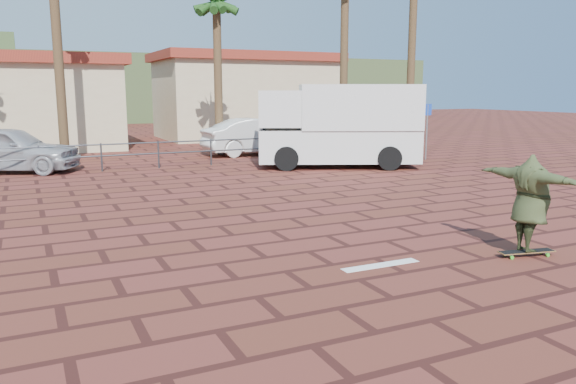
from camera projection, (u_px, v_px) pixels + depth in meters
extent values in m
plane|color=maroon|center=(309.00, 252.00, 9.94)|extent=(120.00, 120.00, 0.00)
cube|color=white|center=(381.00, 265.00, 9.16)|extent=(1.40, 0.22, 0.01)
cylinder|color=#47494F|center=(40.00, 160.00, 18.85)|extent=(0.06, 0.06, 1.00)
cylinder|color=#47494F|center=(102.00, 157.00, 19.69)|extent=(0.06, 0.06, 1.00)
cylinder|color=#47494F|center=(159.00, 155.00, 20.53)|extent=(0.06, 0.06, 1.00)
cylinder|color=#47494F|center=(211.00, 152.00, 21.37)|extent=(0.06, 0.06, 1.00)
cylinder|color=#47494F|center=(260.00, 150.00, 22.21)|extent=(0.06, 0.06, 1.00)
cylinder|color=#47494F|center=(305.00, 148.00, 23.05)|extent=(0.06, 0.06, 1.00)
cylinder|color=#47494F|center=(346.00, 146.00, 23.89)|extent=(0.06, 0.06, 1.00)
cylinder|color=#47494F|center=(385.00, 144.00, 24.72)|extent=(0.06, 0.06, 1.00)
cylinder|color=#47494F|center=(422.00, 142.00, 25.56)|extent=(0.06, 0.06, 1.00)
cylinder|color=#47494F|center=(158.00, 142.00, 20.45)|extent=(24.00, 0.05, 0.05)
cylinder|color=#47494F|center=(158.00, 153.00, 20.52)|extent=(24.00, 0.05, 0.05)
cylinder|color=brown|center=(58.00, 56.00, 21.30)|extent=(0.36, 0.36, 8.20)
cylinder|color=brown|center=(218.00, 80.00, 24.62)|extent=(0.36, 0.36, 6.50)
sphere|color=#24511B|center=(216.00, 2.00, 24.03)|extent=(2.40, 2.40, 2.40)
cylinder|color=brown|center=(344.00, 66.00, 25.48)|extent=(0.36, 0.36, 7.80)
cylinder|color=brown|center=(412.00, 56.00, 25.76)|extent=(0.36, 0.36, 8.80)
cube|color=beige|center=(245.00, 100.00, 34.25)|extent=(10.00, 6.00, 4.50)
cube|color=maroon|center=(244.00, 58.00, 33.81)|extent=(10.60, 6.60, 0.50)
cube|color=#384C28|center=(70.00, 89.00, 53.90)|extent=(70.00, 18.00, 6.00)
cube|color=olive|center=(527.00, 251.00, 9.64)|extent=(1.03, 0.43, 0.02)
cube|color=black|center=(527.00, 251.00, 9.64)|extent=(0.99, 0.41, 0.00)
cube|color=silver|center=(508.00, 254.00, 9.57)|extent=(0.09, 0.17, 0.03)
cube|color=silver|center=(544.00, 252.00, 9.72)|extent=(0.09, 0.17, 0.03)
cylinder|color=green|center=(512.00, 258.00, 9.48)|extent=(0.07, 0.04, 0.06)
cylinder|color=green|center=(505.00, 254.00, 9.67)|extent=(0.07, 0.04, 0.06)
cylinder|color=green|center=(548.00, 255.00, 9.63)|extent=(0.07, 0.04, 0.06)
cylinder|color=green|center=(540.00, 252.00, 9.82)|extent=(0.07, 0.04, 0.06)
imported|color=#364022|center=(530.00, 203.00, 9.49)|extent=(0.62, 2.07, 1.67)
cube|color=silver|center=(338.00, 145.00, 21.02)|extent=(6.31, 4.54, 1.19)
cube|color=silver|center=(359.00, 107.00, 20.79)|extent=(4.97, 4.03, 1.62)
cube|color=silver|center=(283.00, 108.00, 20.73)|extent=(2.55, 2.88, 1.30)
cube|color=black|center=(264.00, 122.00, 20.80)|extent=(0.80, 1.71, 0.70)
cylinder|color=black|center=(286.00, 159.00, 19.92)|extent=(0.92, 0.63, 0.87)
cylinder|color=black|center=(285.00, 152.00, 22.16)|extent=(0.92, 0.63, 0.87)
cylinder|color=black|center=(389.00, 158.00, 20.01)|extent=(0.92, 0.63, 0.87)
cylinder|color=black|center=(378.00, 151.00, 22.25)|extent=(0.92, 0.63, 0.87)
imported|color=#A9ABB0|center=(8.00, 149.00, 19.46)|extent=(5.14, 3.69, 1.62)
imported|color=silver|center=(258.00, 136.00, 24.97)|extent=(4.93, 1.89, 1.60)
cylinder|color=gray|center=(427.00, 132.00, 23.10)|extent=(0.06, 0.06, 2.25)
cube|color=#193FB2|center=(428.00, 110.00, 22.93)|extent=(0.46, 0.14, 0.46)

